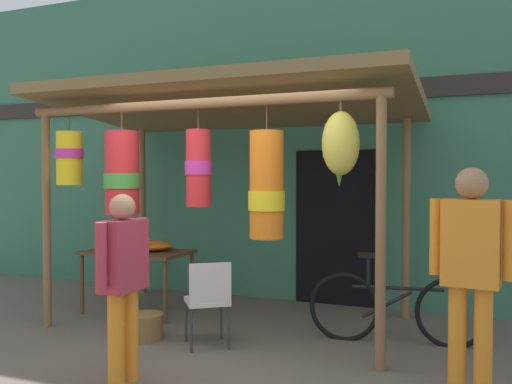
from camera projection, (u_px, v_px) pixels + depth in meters
ground_plane at (210, 361)px, 4.88m from camera, size 30.00×30.00×0.00m
shop_facade at (300, 136)px, 7.28m from camera, size 12.51×0.29×4.41m
market_stall_canopy at (226, 124)px, 5.89m from camera, size 4.14×2.36×2.66m
display_table at (138, 257)px, 6.60m from camera, size 1.26×0.73×0.76m
flower_heap_on_table at (147, 245)px, 6.61m from camera, size 0.66×0.46×0.13m
folding_chair at (208, 296)px, 5.23m from camera, size 0.56×0.56×0.84m
wicker_basket_by_table at (145, 326)px, 5.53m from camera, size 0.38×0.38×0.25m
parked_bicycle at (397, 308)px, 5.39m from camera, size 1.74×0.44×0.92m
vendor_in_orange at (123, 273)px, 4.32m from camera, size 0.24×0.59×1.52m
customer_foreground at (471, 263)px, 3.98m from camera, size 0.59×0.27×1.73m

